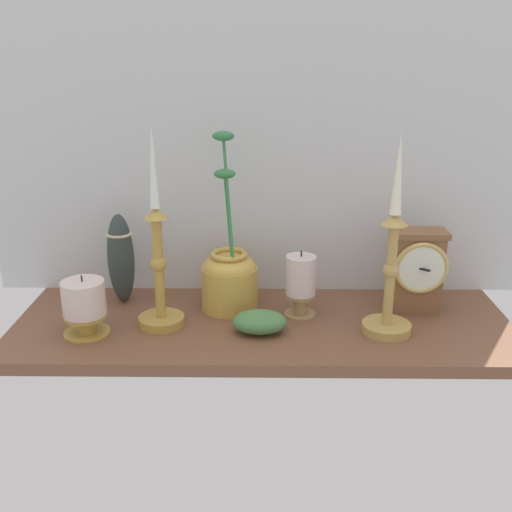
{
  "coord_description": "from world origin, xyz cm",
  "views": [
    {
      "loc": [
        0.27,
        -111.56,
        52.58
      ],
      "look_at": [
        -1.14,
        0.0,
        14.0
      ],
      "focal_mm": 42.6,
      "sensor_mm": 36.0,
      "label": 1
    }
  ],
  "objects_px": {
    "pillar_candle_front": "(299,282)",
    "tall_ceramic_vase": "(120,258)",
    "candlestick_tall_center": "(157,270)",
    "pillar_candle_near_clock": "(83,305)",
    "mantel_clock": "(416,270)",
    "brass_vase_jar": "(228,276)",
    "candlestick_tall_left": "(389,273)"
  },
  "relations": [
    {
      "from": "candlestick_tall_left",
      "to": "mantel_clock",
      "type": "bearing_deg",
      "value": 53.06
    },
    {
      "from": "mantel_clock",
      "to": "brass_vase_jar",
      "type": "relative_size",
      "value": 0.47
    },
    {
      "from": "brass_vase_jar",
      "to": "tall_ceramic_vase",
      "type": "relative_size",
      "value": 1.87
    },
    {
      "from": "brass_vase_jar",
      "to": "pillar_candle_near_clock",
      "type": "bearing_deg",
      "value": -155.02
    },
    {
      "from": "candlestick_tall_center",
      "to": "brass_vase_jar",
      "type": "bearing_deg",
      "value": 33.11
    },
    {
      "from": "candlestick_tall_center",
      "to": "tall_ceramic_vase",
      "type": "relative_size",
      "value": 2.0
    },
    {
      "from": "candlestick_tall_left",
      "to": "candlestick_tall_center",
      "type": "bearing_deg",
      "value": 176.51
    },
    {
      "from": "pillar_candle_near_clock",
      "to": "tall_ceramic_vase",
      "type": "distance_m",
      "value": 0.17
    },
    {
      "from": "mantel_clock",
      "to": "tall_ceramic_vase",
      "type": "relative_size",
      "value": 0.88
    },
    {
      "from": "mantel_clock",
      "to": "pillar_candle_near_clock",
      "type": "bearing_deg",
      "value": -169.91
    },
    {
      "from": "mantel_clock",
      "to": "pillar_candle_front",
      "type": "relative_size",
      "value": 1.25
    },
    {
      "from": "candlestick_tall_center",
      "to": "pillar_candle_near_clock",
      "type": "distance_m",
      "value": 0.16
    },
    {
      "from": "pillar_candle_front",
      "to": "tall_ceramic_vase",
      "type": "bearing_deg",
      "value": 170.42
    },
    {
      "from": "mantel_clock",
      "to": "pillar_candle_near_clock",
      "type": "xyz_separation_m",
      "value": [
        -0.66,
        -0.12,
        -0.03
      ]
    },
    {
      "from": "candlestick_tall_left",
      "to": "pillar_candle_front",
      "type": "height_order",
      "value": "candlestick_tall_left"
    },
    {
      "from": "pillar_candle_front",
      "to": "brass_vase_jar",
      "type": "bearing_deg",
      "value": 166.93
    },
    {
      "from": "candlestick_tall_center",
      "to": "pillar_candle_front",
      "type": "relative_size",
      "value": 2.82
    },
    {
      "from": "candlestick_tall_left",
      "to": "pillar_candle_near_clock",
      "type": "distance_m",
      "value": 0.58
    },
    {
      "from": "candlestick_tall_center",
      "to": "brass_vase_jar",
      "type": "relative_size",
      "value": 1.07
    },
    {
      "from": "candlestick_tall_left",
      "to": "pillar_candle_front",
      "type": "xyz_separation_m",
      "value": [
        -0.16,
        0.08,
        -0.05
      ]
    },
    {
      "from": "pillar_candle_front",
      "to": "pillar_candle_near_clock",
      "type": "height_order",
      "value": "pillar_candle_front"
    },
    {
      "from": "candlestick_tall_left",
      "to": "pillar_candle_front",
      "type": "bearing_deg",
      "value": 154.37
    },
    {
      "from": "brass_vase_jar",
      "to": "pillar_candle_front",
      "type": "relative_size",
      "value": 2.63
    },
    {
      "from": "pillar_candle_front",
      "to": "pillar_candle_near_clock",
      "type": "xyz_separation_m",
      "value": [
        -0.42,
        -0.09,
        -0.01
      ]
    },
    {
      "from": "candlestick_tall_center",
      "to": "candlestick_tall_left",
      "type": "bearing_deg",
      "value": -3.49
    },
    {
      "from": "mantel_clock",
      "to": "pillar_candle_front",
      "type": "bearing_deg",
      "value": -173.93
    },
    {
      "from": "tall_ceramic_vase",
      "to": "mantel_clock",
      "type": "bearing_deg",
      "value": -3.53
    },
    {
      "from": "candlestick_tall_center",
      "to": "pillar_candle_near_clock",
      "type": "relative_size",
      "value": 3.29
    },
    {
      "from": "pillar_candle_front",
      "to": "pillar_candle_near_clock",
      "type": "relative_size",
      "value": 1.17
    },
    {
      "from": "mantel_clock",
      "to": "pillar_candle_front",
      "type": "height_order",
      "value": "mantel_clock"
    },
    {
      "from": "candlestick_tall_center",
      "to": "pillar_candle_near_clock",
      "type": "bearing_deg",
      "value": -163.87
    },
    {
      "from": "mantel_clock",
      "to": "pillar_candle_near_clock",
      "type": "height_order",
      "value": "mantel_clock"
    }
  ]
}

